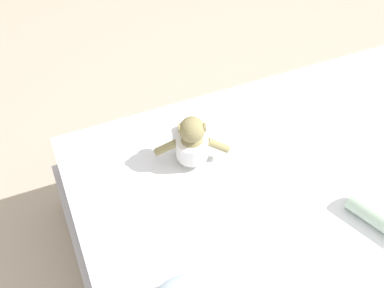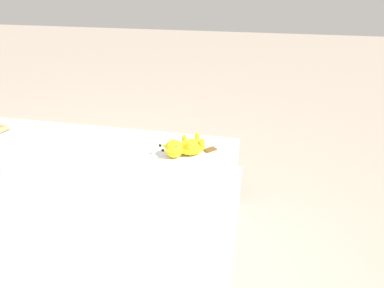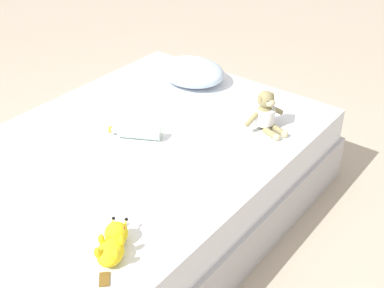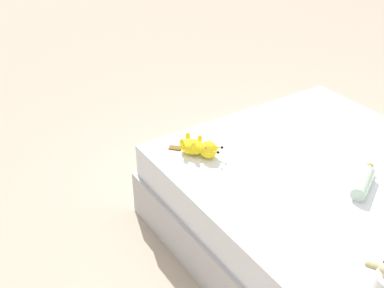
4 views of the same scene
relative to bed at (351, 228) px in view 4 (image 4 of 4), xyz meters
name	(u,v)px [view 4 (image 4 of 4)]	position (x,y,z in m)	size (l,w,h in m)	color
ground_plane	(343,261)	(0.00, 0.00, -0.25)	(16.00, 16.00, 0.00)	#B7A893
bed	(351,228)	(0.00, 0.00, 0.00)	(1.58, 2.09, 0.51)	#B2B2B7
plush_yellow_creature	(199,148)	(0.51, -0.73, 0.30)	(0.22, 0.31, 0.10)	yellow
glass_bottle	(363,182)	(-0.02, 0.00, 0.29)	(0.29, 0.19, 0.08)	#B2D1B7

